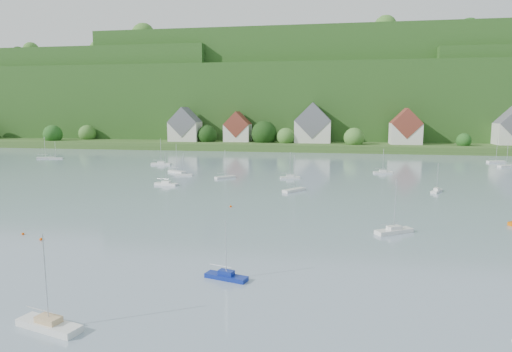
{
  "coord_description": "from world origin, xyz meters",
  "views": [
    {
      "loc": [
        14.87,
        -17.82,
        18.02
      ],
      "look_at": [
        -1.36,
        75.0,
        4.0
      ],
      "focal_mm": 31.61,
      "sensor_mm": 36.0,
      "label": 1
    }
  ],
  "objects": [
    {
      "name": "far_shore_strip",
      "position": [
        0.0,
        200.0,
        1.5
      ],
      "size": [
        600.0,
        60.0,
        3.0
      ],
      "primitive_type": "cube",
      "color": "#33541F",
      "rests_on": "ground"
    },
    {
      "name": "forested_ridge",
      "position": [
        0.39,
        268.57,
        22.89
      ],
      "size": [
        620.0,
        181.22,
        69.89
      ],
      "color": "#153B13",
      "rests_on": "ground"
    },
    {
      "name": "village_building_0",
      "position": [
        -55.0,
        187.0,
        9.51
      ],
      "size": [
        14.0,
        10.4,
        16.0
      ],
      "color": "beige",
      "rests_on": "far_shore_strip"
    },
    {
      "name": "village_building_1",
      "position": [
        -30.0,
        189.0,
        8.75
      ],
      "size": [
        12.0,
        9.36,
        14.0
      ],
      "color": "beige",
      "rests_on": "far_shore_strip"
    },
    {
      "name": "village_building_2",
      "position": [
        5.0,
        188.0,
        10.27
      ],
      "size": [
        16.0,
        11.44,
        18.0
      ],
      "color": "beige",
      "rests_on": "far_shore_strip"
    },
    {
      "name": "village_building_3",
      "position": [
        45.0,
        186.0,
        9.43
      ],
      "size": [
        13.0,
        10.4,
        15.5
      ],
      "color": "beige",
      "rests_on": "far_shore_strip"
    },
    {
      "name": "near_sailboat_1",
      "position": [
        3.8,
        26.98,
        0.39
      ],
      "size": [
        4.91,
        2.54,
        6.39
      ],
      "rotation": [
        0.0,
        0.0,
        -0.27
      ],
      "color": "navy",
      "rests_on": "ground"
    },
    {
      "name": "near_sailboat_2",
      "position": [
        -8.04,
        13.71,
        0.44
      ],
      "size": [
        6.22,
        3.18,
        8.09
      ],
      "rotation": [
        0.0,
        0.0,
        -0.26
      ],
      "color": "silver",
      "rests_on": "ground"
    },
    {
      "name": "near_sailboat_3",
      "position": [
        23.78,
        48.78,
        0.43
      ],
      "size": [
        5.89,
        4.59,
        8.0
      ],
      "rotation": [
        0.0,
        0.0,
        0.57
      ],
      "color": "silver",
      "rests_on": "ground"
    },
    {
      "name": "mooring_buoy_0",
      "position": [
        -29.32,
        38.68,
        0.0
      ],
      "size": [
        0.4,
        0.4,
        0.4
      ],
      "primitive_type": "sphere",
      "color": "#E54700",
      "rests_on": "ground"
    },
    {
      "name": "mooring_buoy_3",
      "position": [
        -3.85,
        61.99,
        0.0
      ],
      "size": [
        0.43,
        0.43,
        0.43
      ],
      "primitive_type": "sphere",
      "color": "#E54700",
      "rests_on": "ground"
    },
    {
      "name": "mooring_buoy_5",
      "position": [
        -24.96,
        36.63,
        0.0
      ],
      "size": [
        0.46,
        0.46,
        0.46
      ],
      "primitive_type": "sphere",
      "color": "#E54700",
      "rests_on": "ground"
    },
    {
      "name": "far_sailboat_cluster",
      "position": [
        19.18,
        112.65,
        0.37
      ],
      "size": [
        200.19,
        71.02,
        8.71
      ],
      "color": "silver",
      "rests_on": "ground"
    }
  ]
}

